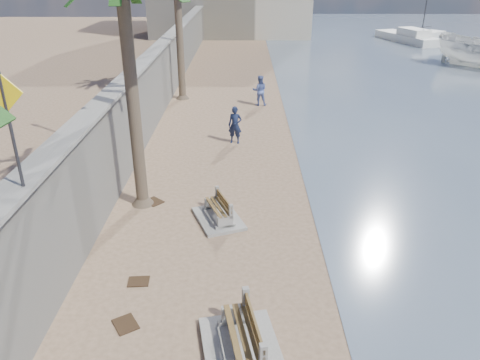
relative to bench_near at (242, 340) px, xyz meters
name	(u,v)px	position (x,y,z in m)	size (l,w,h in m)	color
seawall	(162,77)	(-4.81, 19.59, 1.30)	(0.45, 70.00, 3.50)	gray
wall_cap	(160,46)	(-4.81, 19.59, 3.10)	(0.80, 70.00, 0.12)	gray
bench_near	(242,340)	(0.00, 0.00, 0.00)	(2.11, 2.72, 1.02)	gray
bench_far	(218,211)	(-0.83, 5.97, -0.09)	(1.95, 2.31, 0.82)	gray
pedestrian_sign	(8,115)	(-4.61, 1.09, 4.71)	(0.78, 0.07, 2.40)	#2D2D33
person_a	(235,122)	(-0.40, 13.38, 0.57)	(0.73, 0.50, 2.04)	#141B37
person_b	(260,89)	(0.95, 19.90, 0.55)	(0.96, 0.74, 1.99)	#5164A8
yacht_far	(407,38)	(17.63, 44.85, -0.10)	(8.55, 2.39, 1.50)	silver
sailboat_west	(421,35)	(20.07, 47.31, -0.11)	(6.87, 6.16, 11.11)	silver
debris_b	(126,324)	(-2.80, 0.94, -0.43)	(0.62, 0.50, 0.03)	#382616
debris_c	(154,202)	(-3.24, 7.25, -0.43)	(0.64, 0.51, 0.03)	#382616
debris_d	(139,281)	(-2.83, 2.59, -0.43)	(0.57, 0.45, 0.03)	#382616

